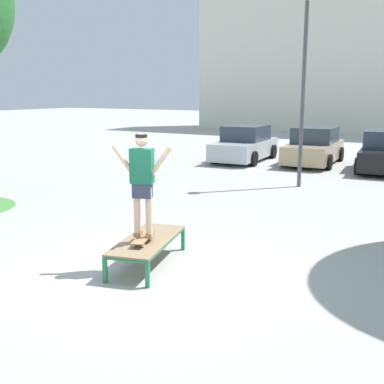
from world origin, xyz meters
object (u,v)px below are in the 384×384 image
car_tan (314,147)px  car_silver (245,145)px  skateboard (144,238)px  light_post (305,60)px  skate_box (147,242)px  skater (142,178)px

car_tan → car_silver: bearing=-168.6°
skateboard → light_post: 8.82m
skate_box → car_silver: bearing=106.8°
skate_box → car_tan: size_ratio=0.47×
skateboard → light_post: light_post is taller
car_tan → skateboard: bearing=-85.7°
car_silver → light_post: (3.82, -4.43, 3.13)m
skater → skate_box: bearing=104.3°
skate_box → car_silver: 13.00m
skate_box → car_tan: 13.05m
car_tan → light_post: bearing=-78.7°
car_silver → light_post: bearing=-49.3°
skateboard → car_tan: bearing=94.3°
light_post → skateboard: bearing=-90.1°
skate_box → car_silver: size_ratio=0.47×
car_silver → light_post: light_post is taller
skateboard → skater: 0.99m
skate_box → skateboard: (0.04, -0.17, 0.12)m
skateboard → light_post: bearing=89.9°
car_silver → car_tan: bearing=11.4°
skate_box → skateboard: bearing=-75.6°
skate_box → light_post: bearing=89.6°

